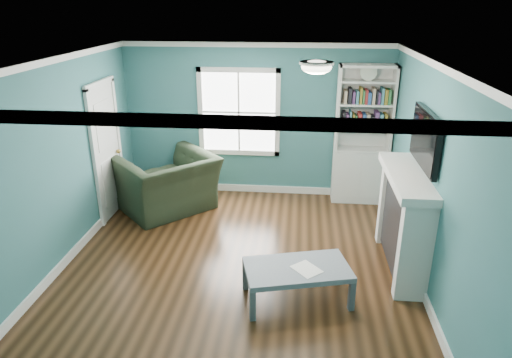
{
  "coord_description": "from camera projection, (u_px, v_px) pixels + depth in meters",
  "views": [
    {
      "loc": [
        0.74,
        -5.07,
        3.23
      ],
      "look_at": [
        0.2,
        0.4,
        1.07
      ],
      "focal_mm": 32.0,
      "sensor_mm": 36.0,
      "label": 1
    }
  ],
  "objects": [
    {
      "name": "paper_sheet",
      "position": [
        307.0,
        269.0,
        5.09
      ],
      "size": [
        0.39,
        0.39,
        0.0
      ],
      "primitive_type": "cube",
      "rotation": [
        0.0,
        0.0,
        0.72
      ],
      "color": "white",
      "rests_on": "coffee_table"
    },
    {
      "name": "room_walls",
      "position": [
        236.0,
        150.0,
        5.36
      ],
      "size": [
        5.0,
        5.0,
        5.0
      ],
      "color": "#2F6C6A",
      "rests_on": "ground"
    },
    {
      "name": "tv",
      "position": [
        425.0,
        139.0,
        5.29
      ],
      "size": [
        0.06,
        1.1,
        0.65
      ],
      "primitive_type": "cube",
      "color": "black",
      "rests_on": "fireplace"
    },
    {
      "name": "coffee_table",
      "position": [
        297.0,
        271.0,
        5.15
      ],
      "size": [
        1.3,
        0.91,
        0.43
      ],
      "rotation": [
        0.0,
        0.0,
        0.26
      ],
      "color": "#484F57",
      "rests_on": "ground"
    },
    {
      "name": "bookshelf",
      "position": [
        361.0,
        149.0,
        7.57
      ],
      "size": [
        0.9,
        0.35,
        2.31
      ],
      "color": "silver",
      "rests_on": "ground"
    },
    {
      "name": "floor",
      "position": [
        238.0,
        266.0,
        5.94
      ],
      "size": [
        5.0,
        5.0,
        0.0
      ],
      "primitive_type": "plane",
      "color": "black",
      "rests_on": "ground"
    },
    {
      "name": "door",
      "position": [
        107.0,
        150.0,
        7.05
      ],
      "size": [
        0.12,
        0.98,
        2.17
      ],
      "color": "silver",
      "rests_on": "ground"
    },
    {
      "name": "fireplace",
      "position": [
        404.0,
        222.0,
        5.7
      ],
      "size": [
        0.44,
        1.58,
        1.3
      ],
      "color": "black",
      "rests_on": "ground"
    },
    {
      "name": "trim",
      "position": [
        236.0,
        178.0,
        5.49
      ],
      "size": [
        4.5,
        5.0,
        2.6
      ],
      "color": "white",
      "rests_on": "ground"
    },
    {
      "name": "window",
      "position": [
        239.0,
        112.0,
        7.74
      ],
      "size": [
        1.4,
        0.06,
        1.5
      ],
      "color": "white",
      "rests_on": "room_walls"
    },
    {
      "name": "ceiling_fixture",
      "position": [
        317.0,
        66.0,
        5.02
      ],
      "size": [
        0.38,
        0.38,
        0.15
      ],
      "color": "white",
      "rests_on": "room_walls"
    },
    {
      "name": "recliner",
      "position": [
        167.0,
        174.0,
        7.32
      ],
      "size": [
        1.65,
        1.64,
        1.23
      ],
      "primitive_type": "imported",
      "rotation": [
        0.0,
        0.0,
        -2.37
      ],
      "color": "black",
      "rests_on": "ground"
    },
    {
      "name": "light_switch",
      "position": [
        171.0,
        125.0,
        7.94
      ],
      "size": [
        0.08,
        0.01,
        0.12
      ],
      "primitive_type": "cube",
      "color": "white",
      "rests_on": "room_walls"
    }
  ]
}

